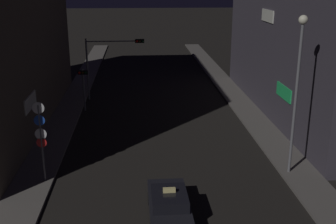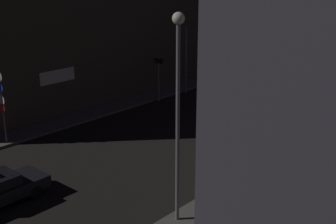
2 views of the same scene
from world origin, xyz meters
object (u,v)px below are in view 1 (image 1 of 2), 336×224
(taxi, at_px, (169,205))
(traffic_light_overhead, at_px, (109,55))
(sign_pole_left, at_px, (41,135))
(traffic_light_left_kerb, at_px, (83,81))
(street_lamp_near_block, at_px, (298,75))

(taxi, height_order, traffic_light_overhead, traffic_light_overhead)
(traffic_light_overhead, distance_m, sign_pole_left, 16.47)
(traffic_light_left_kerb, relative_size, street_lamp_near_block, 0.41)
(street_lamp_near_block, bearing_deg, traffic_light_overhead, 123.80)
(taxi, distance_m, sign_pole_left, 7.85)
(taxi, relative_size, street_lamp_near_block, 0.52)
(traffic_light_overhead, xyz_separation_m, traffic_light_left_kerb, (-1.97, -3.38, -1.48))
(taxi, height_order, traffic_light_left_kerb, traffic_light_left_kerb)
(sign_pole_left, bearing_deg, street_lamp_near_block, 0.24)
(traffic_light_overhead, height_order, traffic_light_left_kerb, traffic_light_overhead)
(traffic_light_left_kerb, distance_m, sign_pole_left, 12.85)
(traffic_light_overhead, relative_size, traffic_light_left_kerb, 1.57)
(sign_pole_left, bearing_deg, traffic_light_left_kerb, 87.02)
(sign_pole_left, height_order, street_lamp_near_block, street_lamp_near_block)
(traffic_light_left_kerb, bearing_deg, sign_pole_left, -92.98)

